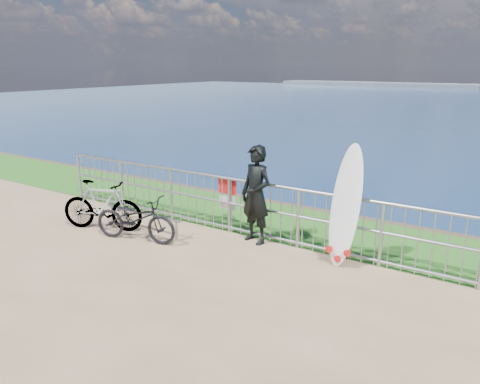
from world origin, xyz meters
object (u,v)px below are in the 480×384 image
Objects in this scene: bicycle_near at (135,219)px; surfboard at (345,210)px; bicycle_far at (102,205)px; surfer at (256,195)px.

surfboard is at bearing -86.02° from bicycle_near.
surfboard is at bearing -98.01° from bicycle_far.
surfboard reaches higher than surfer.
surfer is 3.15m from bicycle_far.
surfboard is (1.73, -0.05, 0.02)m from surfer.
surfer is at bearing -89.95° from bicycle_far.
surfer is at bearing 178.27° from surfboard.
bicycle_far is (-2.92, -1.12, -0.41)m from surfer.
surfer is 0.90× the size of surfboard.
bicycle_near is (-1.92, -1.20, -0.48)m from surfer.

